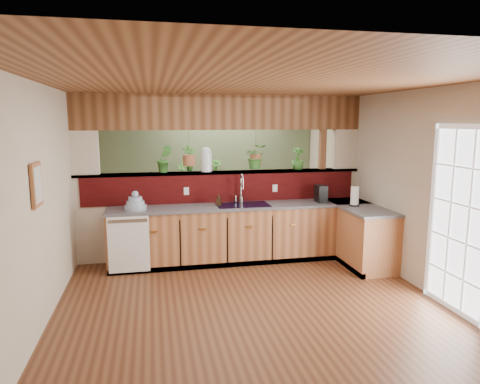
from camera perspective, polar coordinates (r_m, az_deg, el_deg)
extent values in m
cube|color=#58301B|center=(5.95, -0.03, -12.14)|extent=(4.60, 7.00, 0.01)
cube|color=brown|center=(5.55, -0.03, 13.69)|extent=(4.60, 7.00, 0.01)
cube|color=beige|center=(9.03, -4.55, 3.76)|extent=(4.60, 0.02, 2.60)
cube|color=beige|center=(2.39, 17.70, -12.82)|extent=(4.60, 0.02, 2.60)
cube|color=beige|center=(5.61, -23.68, -0.47)|extent=(0.02, 7.00, 2.60)
cube|color=beige|center=(6.47, 20.35, 0.95)|extent=(0.02, 7.00, 2.60)
cube|color=beige|center=(7.03, -2.27, -3.01)|extent=(4.60, 0.15, 1.35)
cube|color=#390708|center=(6.86, -2.17, 0.51)|extent=(4.40, 0.02, 0.45)
cube|color=brown|center=(6.91, -2.30, 2.62)|extent=(4.60, 0.21, 0.04)
cube|color=brown|center=(6.86, -2.36, 10.57)|extent=(4.60, 0.15, 0.55)
cube|color=beige|center=(6.86, -19.97, 4.79)|extent=(0.40, 0.15, 0.70)
cube|color=beige|center=(7.51, 13.76, 5.44)|extent=(0.40, 0.15, 0.70)
cube|color=brown|center=(7.39, 10.83, 2.36)|extent=(0.10, 0.10, 2.60)
cube|color=brown|center=(6.91, -2.30, 2.62)|extent=(4.60, 0.21, 0.04)
cube|color=brown|center=(6.86, -2.36, 10.57)|extent=(4.60, 0.15, 0.55)
cube|color=#576B49|center=(9.01, -4.53, 3.75)|extent=(4.55, 0.02, 2.55)
cube|color=#995B34|center=(6.77, 0.37, -5.62)|extent=(4.10, 0.60, 0.86)
cube|color=#515156|center=(6.67, 0.38, -1.88)|extent=(4.14, 0.64, 0.04)
cube|color=#995B34|center=(6.95, 15.48, -5.57)|extent=(0.60, 1.48, 0.86)
cube|color=#515156|center=(6.85, 15.64, -1.93)|extent=(0.64, 1.52, 0.04)
cube|color=#995B34|center=(7.33, 13.92, -4.73)|extent=(0.60, 0.60, 0.86)
cube|color=#515156|center=(7.23, 14.06, -1.27)|extent=(0.64, 0.64, 0.04)
cube|color=black|center=(6.63, 0.86, -9.47)|extent=(4.10, 0.06, 0.08)
cube|color=black|center=(6.94, 13.33, -8.85)|extent=(0.06, 1.48, 0.08)
cube|color=white|center=(6.33, -14.61, -6.81)|extent=(0.58, 0.02, 0.82)
cube|color=#B7B7B2|center=(6.23, -14.75, -3.75)|extent=(0.54, 0.01, 0.05)
cube|color=black|center=(6.67, 0.38, -1.84)|extent=(0.82, 0.50, 0.03)
cube|color=black|center=(6.65, -1.23, -2.62)|extent=(0.34, 0.40, 0.16)
cube|color=black|center=(6.73, 1.96, -2.48)|extent=(0.34, 0.40, 0.16)
cube|color=white|center=(5.46, 27.15, -3.67)|extent=(0.06, 1.02, 2.16)
cube|color=#995B34|center=(4.80, -25.50, 0.87)|extent=(0.03, 0.35, 0.45)
cube|color=silver|center=(4.80, -25.33, 0.88)|extent=(0.01, 0.27, 0.37)
cylinder|color=#B7B7B2|center=(6.85, 0.13, -0.98)|extent=(0.07, 0.07, 0.10)
cylinder|color=#B7B7B2|center=(6.82, 0.13, 0.49)|extent=(0.02, 0.02, 0.28)
torus|color=#B7B7B2|center=(6.73, 0.26, 1.57)|extent=(0.19, 0.11, 0.20)
cylinder|color=#B7B7B2|center=(6.66, 0.42, 0.88)|extent=(0.02, 0.02, 0.12)
cylinder|color=#B7B7B2|center=(6.83, -0.60, -0.85)|extent=(0.03, 0.03, 0.10)
cylinder|color=#93A5BE|center=(6.48, -13.75, -1.99)|extent=(0.32, 0.32, 0.07)
cylinder|color=#93A5BE|center=(6.47, -13.77, -1.43)|extent=(0.26, 0.26, 0.06)
cylinder|color=#93A5BE|center=(6.46, -13.79, -0.90)|extent=(0.20, 0.20, 0.06)
sphere|color=#93A5BE|center=(6.44, -13.82, -0.29)|extent=(0.10, 0.10, 0.10)
imported|color=#342113|center=(6.60, -2.86, -1.02)|extent=(0.10, 0.10, 0.18)
cube|color=black|center=(6.98, 10.76, -0.23)|extent=(0.15, 0.24, 0.28)
cube|color=black|center=(6.92, 10.99, -1.09)|extent=(0.13, 0.09, 0.09)
cylinder|color=silver|center=(6.94, 10.92, -0.75)|extent=(0.07, 0.07, 0.07)
cylinder|color=black|center=(6.81, 14.99, -1.70)|extent=(0.15, 0.15, 0.02)
cylinder|color=#B7B7B2|center=(6.79, 15.04, -0.46)|extent=(0.02, 0.02, 0.32)
cylinder|color=white|center=(6.79, 15.04, -0.46)|extent=(0.12, 0.12, 0.28)
cylinder|color=silver|center=(6.85, -4.51, 3.95)|extent=(0.18, 0.18, 0.29)
sphere|color=silver|center=(6.84, -4.53, 5.33)|extent=(0.16, 0.16, 0.16)
imported|color=#2E6824|center=(6.80, -10.05, 4.40)|extent=(0.28, 0.24, 0.44)
imported|color=#2E6824|center=(7.20, 7.71, 4.45)|extent=(0.23, 0.23, 0.37)
cylinder|color=brown|center=(6.80, -6.84, 6.46)|extent=(0.01, 0.01, 0.41)
cylinder|color=brown|center=(6.82, -6.79, 4.23)|extent=(0.20, 0.20, 0.17)
imported|color=#2E6824|center=(6.80, -6.84, 6.32)|extent=(0.25, 0.20, 0.42)
cylinder|color=brown|center=(6.98, 2.13, 6.60)|extent=(0.01, 0.01, 0.41)
cylinder|color=brown|center=(7.00, 2.11, 4.41)|extent=(0.18, 0.18, 0.16)
imported|color=#2E6824|center=(6.98, 2.13, 6.35)|extent=(0.38, 0.34, 0.39)
cube|color=black|center=(8.89, -5.03, -1.55)|extent=(1.39, 0.76, 0.90)
imported|color=#2E6824|center=(8.75, -7.72, 2.55)|extent=(0.23, 0.16, 0.41)
imported|color=#2E6824|center=(8.82, -3.24, 2.86)|extent=(0.33, 0.33, 0.46)
imported|color=#2E6824|center=(8.64, 2.22, -2.75)|extent=(0.83, 0.79, 0.73)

